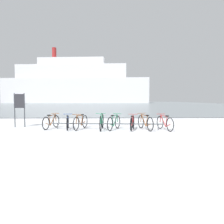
# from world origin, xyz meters

# --- Properties ---
(ground) EXTENTS (80.00, 132.00, 0.08)m
(ground) POSITION_xyz_m (0.00, 53.90, -0.04)
(ground) COLOR white
(bike_rack) EXTENTS (5.58, 0.54, 0.31)m
(bike_rack) POSITION_xyz_m (-0.31, 3.60, 0.27)
(bike_rack) COLOR #4C5156
(bike_rack) RESTS_ON ground
(bicycle_0) EXTENTS (0.59, 1.60, 0.77)m
(bicycle_0) POSITION_xyz_m (-3.17, 3.96, 0.35)
(bicycle_0) COLOR black
(bicycle_0) RESTS_ON ground
(bicycle_1) EXTENTS (0.46, 1.62, 0.75)m
(bicycle_1) POSITION_xyz_m (-2.29, 3.73, 0.34)
(bicycle_1) COLOR black
(bicycle_1) RESTS_ON ground
(bicycle_2) EXTENTS (0.63, 1.69, 0.78)m
(bicycle_2) POSITION_xyz_m (-1.64, 3.74, 0.36)
(bicycle_2) COLOR black
(bicycle_2) RESTS_ON ground
(bicycle_3) EXTENTS (0.46, 1.79, 0.85)m
(bicycle_3) POSITION_xyz_m (-0.58, 3.48, 0.38)
(bicycle_3) COLOR black
(bicycle_3) RESTS_ON ground
(bicycle_4) EXTENTS (0.75, 1.53, 0.78)m
(bicycle_4) POSITION_xyz_m (0.04, 3.51, 0.35)
(bicycle_4) COLOR black
(bicycle_4) RESTS_ON ground
(bicycle_5) EXTENTS (0.52, 1.59, 0.75)m
(bicycle_5) POSITION_xyz_m (0.94, 3.47, 0.34)
(bicycle_5) COLOR black
(bicycle_5) RESTS_ON ground
(bicycle_6) EXTENTS (0.58, 1.73, 0.80)m
(bicycle_6) POSITION_xyz_m (1.56, 3.40, 0.36)
(bicycle_6) COLOR black
(bicycle_6) RESTS_ON ground
(bicycle_7) EXTENTS (0.54, 1.58, 0.78)m
(bicycle_7) POSITION_xyz_m (2.50, 3.27, 0.35)
(bicycle_7) COLOR black
(bicycle_7) RESTS_ON ground
(info_sign) EXTENTS (0.55, 0.13, 1.83)m
(info_sign) POSITION_xyz_m (-5.01, 4.57, 1.23)
(info_sign) COLOR #33383D
(info_sign) RESTS_ON ground
(ferry_ship) EXTENTS (57.61, 13.87, 21.88)m
(ferry_ship) POSITION_xyz_m (-13.07, 78.42, 7.33)
(ferry_ship) COLOR white
(ferry_ship) RESTS_ON ground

